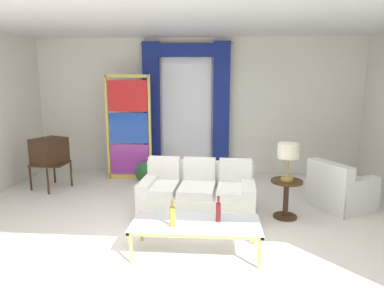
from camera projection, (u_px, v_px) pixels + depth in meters
The scene contains 14 objects.
ground_plane at pixel (184, 226), 4.99m from camera, with size 16.00×16.00×0.00m, color white.
wall_rear at pixel (197, 107), 7.71m from camera, with size 8.00×0.12×3.00m, color white.
ceiling_slab at pixel (188, 18), 5.21m from camera, with size 8.00×7.60×0.04m, color white.
curtained_window at pixel (186, 96), 7.52m from camera, with size 2.00×0.17×2.70m.
couch_white_long at pixel (198, 194), 5.44m from camera, with size 1.81×1.03×0.86m.
coffee_table at pixel (196, 225), 4.13m from camera, with size 1.55×0.66×0.41m.
bottle_blue_decanter at pixel (172, 215), 3.98m from camera, with size 0.06×0.06×0.33m.
bottle_crystal_tall at pixel (218, 211), 4.12m from camera, with size 0.06×0.06×0.33m.
vintage_tv at pixel (49, 152), 6.60m from camera, with size 0.70×0.74×1.35m.
armchair_white at pixel (339, 191), 5.64m from camera, with size 1.11×1.10×0.80m.
stained_glass_divider at pixel (129, 130), 7.17m from camera, with size 0.95×0.05×2.20m.
peacock_figurine at pixel (144, 173), 7.00m from camera, with size 0.44×0.60×0.50m.
round_side_table at pixel (286, 195), 5.24m from camera, with size 0.48×0.48×0.59m.
table_lamp_brass at pixel (288, 152), 5.12m from camera, with size 0.32×0.32×0.57m.
Camera 1 is at (0.46, -4.66, 2.10)m, focal length 32.06 mm.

